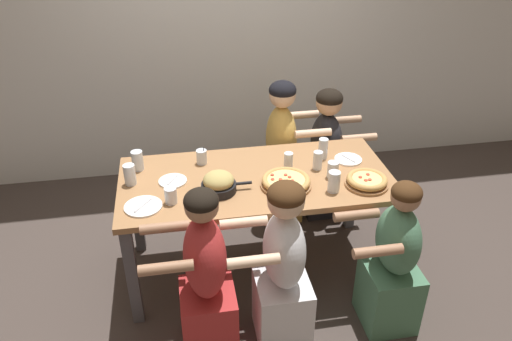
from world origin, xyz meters
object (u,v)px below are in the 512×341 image
drinking_glass_b (334,183)px  diner_far_midright (281,156)px  pizza_board_main (367,181)px  drinking_glass_a (323,149)px  cocktail_glass_blue (202,157)px  diner_far_right (325,157)px  drinking_glass_d (130,176)px  diner_near_midleft (206,281)px  drinking_glass_c (171,195)px  drinking_glass_f (318,161)px  drinking_glass_e (138,162)px  skillet_bowl (219,183)px  diner_near_right (393,264)px  drinking_glass_h (333,171)px  empty_plate_b (173,181)px  empty_plate_a (348,159)px  diner_near_center (283,271)px  empty_plate_c (143,206)px  drinking_glass_g (288,161)px  pizza_board_second (286,182)px

drinking_glass_b → diner_far_midright: 0.95m
pizza_board_main → drinking_glass_a: bearing=113.8°
cocktail_glass_blue → diner_far_right: (1.03, 0.40, -0.31)m
drinking_glass_d → diner_near_midleft: (0.41, -0.71, -0.33)m
drinking_glass_c → drinking_glass_f: (0.99, 0.24, 0.00)m
drinking_glass_e → drinking_glass_f: size_ratio=1.07×
drinking_glass_d → drinking_glass_e: size_ratio=1.01×
skillet_bowl → diner_near_right: size_ratio=0.31×
diner_far_right → drinking_glass_b: bearing=-14.9°
drinking_glass_f → diner_near_right: diner_near_right is taller
drinking_glass_h → diner_near_right: bearing=-67.3°
empty_plate_b → drinking_glass_d: size_ratio=1.33×
empty_plate_a → drinking_glass_f: 0.26m
skillet_bowl → diner_far_right: 1.28m
drinking_glass_d → diner_near_right: 1.74m
empty_plate_a → diner_near_right: diner_near_right is taller
diner_near_center → cocktail_glass_blue: bearing=23.1°
drinking_glass_e → drinking_glass_h: drinking_glass_e is taller
diner_far_right → cocktail_glass_blue: bearing=-68.9°
empty_plate_c → drinking_glass_g: (0.97, 0.31, 0.04)m
empty_plate_a → drinking_glass_e: 1.46m
pizza_board_main → diner_far_midright: 0.98m
empty_plate_c → diner_near_midleft: bearing=-52.0°
skillet_bowl → empty_plate_b: 0.34m
drinking_glass_b → diner_near_center: bearing=-136.0°
cocktail_glass_blue → drinking_glass_e: drinking_glass_e is taller
pizza_board_main → empty_plate_b: pizza_board_main is taller
cocktail_glass_blue → diner_near_center: (0.38, -0.90, -0.30)m
pizza_board_main → drinking_glass_d: size_ratio=2.01×
drinking_glass_g → diner_far_right: (0.45, 0.56, -0.32)m
drinking_glass_e → diner_near_right: bearing=-30.5°
drinking_glass_h → diner_near_center: (-0.45, -0.56, -0.31)m
drinking_glass_d → drinking_glass_g: size_ratio=1.25×
empty_plate_a → diner_near_midleft: size_ratio=0.17×
drinking_glass_g → diner_near_right: bearing=-56.1°
drinking_glass_h → diner_near_right: (0.23, -0.56, -0.36)m
diner_near_right → diner_far_midright: diner_far_midright is taller
empty_plate_b → cocktail_glass_blue: bearing=45.7°
empty_plate_c → diner_near_right: bearing=-16.0°
diner_near_center → skillet_bowl: bearing=30.6°
cocktail_glass_blue → pizza_board_second: bearing=-37.7°
empty_plate_b → empty_plate_c: (-0.18, -0.26, -0.00)m
empty_plate_c → diner_far_midright: 1.39m
drinking_glass_g → diner_far_midright: diner_far_midright is taller
pizza_board_main → drinking_glass_d: drinking_glass_d is taller
skillet_bowl → diner_near_center: (0.31, -0.52, -0.32)m
skillet_bowl → drinking_glass_d: 0.59m
drinking_glass_a → drinking_glass_h: drinking_glass_a is taller
drinking_glass_d → diner_far_midright: size_ratio=0.12×
empty_plate_a → empty_plate_c: (-1.41, -0.34, -0.00)m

